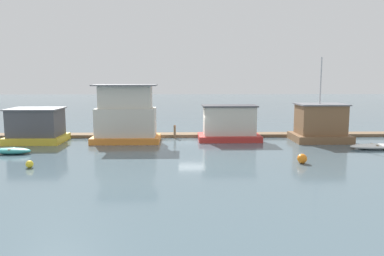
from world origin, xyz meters
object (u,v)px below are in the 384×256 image
Objects in this scene: houseboat_red at (229,124)px; mooring_post_far_right at (175,132)px; dinghy_teal at (12,151)px; mooring_post_far_left at (31,128)px; buoy_yellow at (30,164)px; buoy_orange at (302,159)px; houseboat_yellow at (36,126)px; dinghy_white at (374,146)px; houseboat_orange at (126,117)px; mooring_post_centre at (46,131)px; houseboat_brown at (320,124)px.

mooring_post_far_right is at bearing 166.16° from houseboat_red.
mooring_post_far_left is (-1.33, 7.38, 0.80)m from dinghy_teal.
houseboat_red is at bearing 36.13° from buoy_yellow.
buoy_orange is (21.83, -3.86, 0.10)m from dinghy_teal.
houseboat_yellow is 1.22× the size of dinghy_white.
houseboat_red is 2.80× the size of mooring_post_far_left.
houseboat_orange is 16.54m from buoy_orange.
houseboat_orange is at bearing 169.12° from dinghy_white.
dinghy_teal is at bearing -90.82° from mooring_post_centre.
mooring_post_far_left reaches higher than mooring_post_far_right.
mooring_post_far_right is at bearing 51.80° from buoy_yellow.
houseboat_brown is at bearing 0.00° from houseboat_orange.
dinghy_teal is at bearing 169.97° from buoy_orange.
mooring_post_centre reaches higher than mooring_post_far_right.
mooring_post_centre is (0.11, 7.38, 0.56)m from dinghy_teal.
houseboat_brown is at bearing 127.51° from dinghy_white.
houseboat_yellow is 5.63m from dinghy_teal.
houseboat_orange is 2.06× the size of dinghy_teal.
houseboat_brown is at bearing 11.39° from dinghy_teal.
dinghy_white is at bearing -11.80° from mooring_post_centre.
houseboat_yellow is at bearing -178.09° from houseboat_red.
buoy_orange is at bearing -10.03° from dinghy_teal.
dinghy_teal is at bearing -168.61° from houseboat_brown.
houseboat_yellow is 18.05m from houseboat_red.
houseboat_brown reaches higher than houseboat_yellow.
houseboat_orange is 8.51m from mooring_post_centre.
dinghy_white is 9.29m from buoy_orange.
houseboat_brown is (18.24, 0.00, -0.70)m from houseboat_orange.
houseboat_orange is 12.42× the size of buoy_yellow.
mooring_post_far_left is at bearing 168.73° from dinghy_white.
dinghy_teal is at bearing -161.24° from houseboat_red.
dinghy_white is 3.14× the size of mooring_post_far_right.
houseboat_orange is 2.97× the size of mooring_post_far_left.
buoy_orange is at bearing 2.40° from buoy_yellow.
houseboat_yellow is 3.84× the size of mooring_post_far_right.
mooring_post_centre is at bearing 0.00° from mooring_post_far_left.
houseboat_orange is at bearing -180.00° from houseboat_brown.
mooring_post_centre is at bearing 180.00° from mooring_post_far_right.
dinghy_white is 6.00× the size of buoy_orange.
dinghy_white is (21.39, -4.11, -2.10)m from houseboat_orange.
mooring_post_far_left is at bearing 180.00° from mooring_post_centre.
houseboat_red is 8.57× the size of buoy_orange.
buoy_orange is (9.13, -11.24, -0.31)m from mooring_post_far_right.
buoy_yellow is at bearing -116.55° from houseboat_orange.
dinghy_white is at bearing -52.49° from houseboat_brown.
dinghy_white is (11.67, -4.87, -1.31)m from houseboat_red.
houseboat_brown is 5.98× the size of mooring_post_far_right.
dinghy_teal is at bearing -147.04° from houseboat_orange.
mooring_post_far_left is 3.06× the size of buoy_orange.
buoy_orange is at bearing -27.36° from mooring_post_centre.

